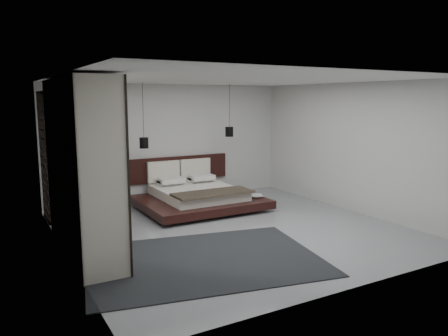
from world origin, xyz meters
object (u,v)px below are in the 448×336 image
wardrobe (81,168)px  bed (197,195)px  lattice_screen (44,157)px  pendant_right (229,132)px  rug (204,260)px  pendant_left (144,143)px

wardrobe → bed: bearing=31.7°
bed → wardrobe: size_ratio=0.94×
lattice_screen → bed: bearing=-9.7°
pendant_right → rug: 4.56m
bed → pendant_right: (1.08, 0.40, 1.39)m
lattice_screen → pendant_left: (2.04, -0.13, 0.20)m
pendant_left → lattice_screen: bearing=176.2°
pendant_left → wardrobe: 2.82m
lattice_screen → pendant_right: size_ratio=2.07×
pendant_left → pendant_right: size_ratio=1.13×
lattice_screen → bed: (3.13, -0.54, -1.02)m
lattice_screen → rug: lattice_screen is taller
lattice_screen → pendant_left: pendant_left is taller
bed → lattice_screen: bearing=170.3°
bed → pendant_left: 1.68m
pendant_right → wardrobe: size_ratio=0.45×
bed → wardrobe: (-2.87, -1.77, 1.10)m
pendant_right → lattice_screen: bearing=178.2°
pendant_left → wardrobe: size_ratio=0.51×
wardrobe → rug: size_ratio=0.80×
pendant_left → wardrobe: bearing=-129.4°
lattice_screen → bed: size_ratio=0.98×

